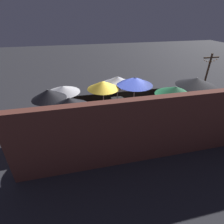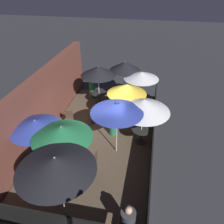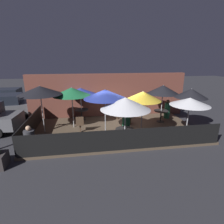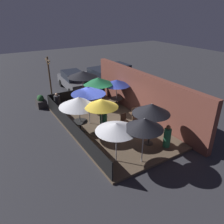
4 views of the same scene
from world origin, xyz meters
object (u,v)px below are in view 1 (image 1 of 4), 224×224
(dining_table_0, at_px, (73,129))
(patio_chair_1, at_px, (113,124))
(patron_2, at_px, (117,111))
(patio_umbrella_6, at_px, (175,91))
(patio_chair_2, at_px, (157,110))
(patio_umbrella_5, at_px, (135,81))
(dining_table_2, at_px, (175,129))
(patio_umbrella_0, at_px, (70,103))
(patio_umbrella_8, at_px, (49,94))
(patio_umbrella_7, at_px, (103,85))
(light_post, at_px, (206,77))
(patio_umbrella_3, at_px, (196,82))
(patio_umbrella_2, at_px, (180,106))
(patron_1, at_px, (58,139))
(patio_umbrella_1, at_px, (118,81))
(patron_0, at_px, (174,96))
(patio_chair_0, at_px, (128,134))
(patio_umbrella_4, at_px, (63,89))
(dining_table_1, at_px, (117,101))
(planter_box, at_px, (180,93))

(dining_table_0, bearing_deg, patio_chair_1, -175.44)
(dining_table_0, distance_m, patron_2, 2.87)
(patio_umbrella_6, bearing_deg, patron_2, -23.13)
(patio_chair_2, xyz_separation_m, patron_2, (2.42, -0.33, 0.09))
(dining_table_0, bearing_deg, patio_umbrella_5, -155.66)
(dining_table_2, bearing_deg, patio_umbrella_0, -12.50)
(patio_umbrella_8, bearing_deg, dining_table_0, 128.33)
(patio_umbrella_7, relative_size, patio_chair_1, 2.47)
(light_post, bearing_deg, patio_umbrella_3, 39.90)
(patio_umbrella_5, xyz_separation_m, patio_umbrella_7, (1.82, -0.14, -0.13))
(patio_umbrella_0, xyz_separation_m, patio_umbrella_6, (-5.36, -0.12, 0.04))
(patio_umbrella_2, xyz_separation_m, patio_umbrella_6, (-0.45, -1.21, 0.19))
(patio_umbrella_0, height_order, patio_umbrella_3, patio_umbrella_3)
(patron_1, height_order, light_post, light_post)
(patio_umbrella_0, xyz_separation_m, dining_table_0, (-0.00, -0.00, -1.46))
(patio_umbrella_1, distance_m, patron_1, 5.05)
(patio_umbrella_5, relative_size, patio_umbrella_7, 1.05)
(light_post, bearing_deg, patio_umbrella_7, 4.71)
(patio_umbrella_1, xyz_separation_m, patio_umbrella_8, (3.94, 1.35, 0.08))
(patio_umbrella_6, bearing_deg, patio_umbrella_0, 1.30)
(patron_0, height_order, patron_1, patron_1)
(patio_chair_0, bearing_deg, patron_0, 43.05)
(dining_table_2, xyz_separation_m, patio_chair_0, (2.35, -0.21, -0.04))
(patron_1, bearing_deg, patio_chair_1, 177.91)
(patio_chair_1, bearing_deg, patron_1, 10.96)
(patio_umbrella_4, xyz_separation_m, patio_chair_0, (-2.91, 3.16, -1.30))
(patio_umbrella_5, relative_size, dining_table_1, 2.82)
(patio_umbrella_0, relative_size, dining_table_1, 2.68)
(patio_umbrella_1, distance_m, patio_umbrella_8, 4.17)
(patio_umbrella_1, xyz_separation_m, dining_table_1, (-0.00, 0.00, -1.36))
(patio_chair_2, bearing_deg, dining_table_1, -127.28)
(dining_table_1, bearing_deg, patron_0, 179.60)
(patio_umbrella_0, xyz_separation_m, patio_umbrella_1, (-2.92, -2.63, -0.09))
(patio_umbrella_2, height_order, patio_umbrella_5, patio_umbrella_5)
(patio_umbrella_4, relative_size, light_post, 0.58)
(patio_umbrella_5, bearing_deg, patron_1, 27.37)
(patio_umbrella_2, bearing_deg, patio_umbrella_8, -21.83)
(patio_umbrella_5, xyz_separation_m, patron_0, (-3.34, -0.93, -1.70))
(patron_2, bearing_deg, patio_umbrella_4, -13.88)
(patio_umbrella_3, distance_m, patio_chair_2, 2.63)
(dining_table_2, height_order, planter_box, planter_box)
(patio_umbrella_6, relative_size, patio_chair_0, 2.42)
(patio_umbrella_4, xyz_separation_m, patron_0, (-7.38, -0.32, -1.33))
(planter_box, height_order, light_post, light_post)
(patio_umbrella_7, height_order, patio_chair_2, patio_umbrella_7)
(patio_umbrella_2, distance_m, patio_chair_2, 2.50)
(dining_table_1, bearing_deg, patio_chair_0, 84.16)
(patio_umbrella_8, height_order, dining_table_0, patio_umbrella_8)
(patio_umbrella_4, relative_size, dining_table_1, 2.34)
(patio_umbrella_5, height_order, patio_chair_0, patio_umbrella_5)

